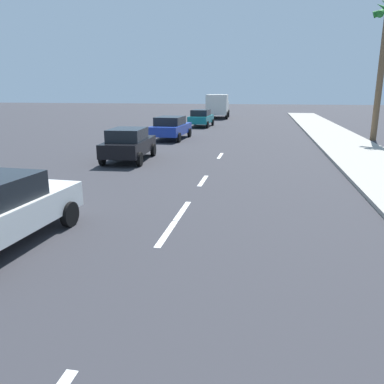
# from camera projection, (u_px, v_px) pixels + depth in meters

# --- Properties ---
(ground_plane) EXTENTS (160.00, 160.00, 0.00)m
(ground_plane) POSITION_uv_depth(u_px,v_px,m) (211.00, 170.00, 16.79)
(ground_plane) COLOR #2D2D33
(sidewalk_strip) EXTENTS (3.60, 80.00, 0.14)m
(sidewalk_strip) POSITION_uv_depth(u_px,v_px,m) (377.00, 165.00, 17.41)
(sidewalk_strip) COLOR #9E998E
(sidewalk_strip) RESTS_ON ground
(lane_stripe_3) EXTENTS (0.16, 1.80, 0.01)m
(lane_stripe_3) POSITION_uv_depth(u_px,v_px,m) (167.00, 233.00, 9.36)
(lane_stripe_3) COLOR white
(lane_stripe_3) RESTS_ON ground
(lane_stripe_4) EXTENTS (0.16, 1.80, 0.01)m
(lane_stripe_4) POSITION_uv_depth(u_px,v_px,m) (183.00, 210.00, 11.12)
(lane_stripe_4) COLOR white
(lane_stripe_4) RESTS_ON ground
(lane_stripe_5) EXTENTS (0.16, 1.80, 0.01)m
(lane_stripe_5) POSITION_uv_depth(u_px,v_px,m) (203.00, 181.00, 14.77)
(lane_stripe_5) COLOR white
(lane_stripe_5) RESTS_ON ground
(lane_stripe_6) EXTENTS (0.16, 1.80, 0.01)m
(lane_stripe_6) POSITION_uv_depth(u_px,v_px,m) (220.00, 156.00, 20.36)
(lane_stripe_6) COLOR white
(lane_stripe_6) RESTS_ON ground
(parked_car_black) EXTENTS (2.13, 4.27, 1.57)m
(parked_car_black) POSITION_uv_depth(u_px,v_px,m) (129.00, 143.00, 18.79)
(parked_car_black) COLOR black
(parked_car_black) RESTS_ON ground
(parked_car_blue) EXTENTS (2.23, 4.62, 1.57)m
(parked_car_blue) POSITION_uv_depth(u_px,v_px,m) (171.00, 127.00, 26.95)
(parked_car_blue) COLOR #1E389E
(parked_car_blue) RESTS_ON ground
(parked_car_teal) EXTENTS (2.04, 4.16, 1.57)m
(parked_car_teal) POSITION_uv_depth(u_px,v_px,m) (201.00, 118.00, 36.12)
(parked_car_teal) COLOR #14727A
(parked_car_teal) RESTS_ON ground
(delivery_truck) EXTENTS (2.89, 6.34, 2.80)m
(delivery_truck) POSITION_uv_depth(u_px,v_px,m) (218.00, 105.00, 47.14)
(delivery_truck) COLOR beige
(delivery_truck) RESTS_ON ground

